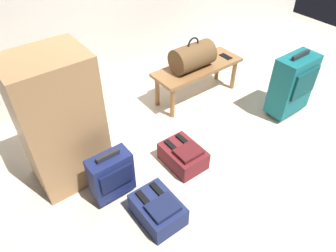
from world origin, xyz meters
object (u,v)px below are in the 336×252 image
cell_phone (226,56)px  backpack_maroon (183,155)px  suitcase_small_navy (111,175)px  backpack_navy (158,209)px  duffel_bag_brown (193,57)px  suitcase_upright_teal (292,84)px  bench (198,70)px  side_cabinet (60,123)px

cell_phone → backpack_maroon: bearing=-149.6°
cell_phone → backpack_maroon: (-1.14, -0.67, -0.30)m
suitcase_small_navy → backpack_navy: (0.16, -0.37, -0.15)m
duffel_bag_brown → suitcase_upright_teal: (0.63, -0.79, -0.17)m
bench → suitcase_small_navy: suitcase_small_navy is taller
backpack_navy → side_cabinet: size_ratio=0.35×
suitcase_small_navy → side_cabinet: side_cabinet is taller
bench → cell_phone: size_ratio=6.94×
backpack_navy → backpack_maroon: bearing=32.2°
backpack_maroon → bench: bearing=42.6°
duffel_bag_brown → cell_phone: (0.45, -0.04, -0.13)m
bench → cell_phone: (0.37, -0.04, 0.06)m
backpack_navy → backpack_maroon: size_ratio=1.00×
duffel_bag_brown → suitcase_small_navy: duffel_bag_brown is taller
backpack_maroon → side_cabinet: size_ratio=0.35×
suitcase_upright_teal → side_cabinet: (-2.12, 0.57, 0.20)m
cell_phone → backpack_navy: cell_phone is taller
backpack_maroon → backpack_navy: bearing=-147.8°
backpack_maroon → suitcase_small_navy: bearing=174.5°
backpack_navy → backpack_maroon: (0.49, 0.31, 0.00)m
suitcase_small_navy → side_cabinet: 0.54m
cell_phone → suitcase_small_navy: bearing=-161.3°
backpack_navy → backpack_maroon: same height
cell_phone → suitcase_small_navy: size_ratio=0.31×
suitcase_small_navy → cell_phone: bearing=18.7°
bench → backpack_maroon: bearing=-137.4°
duffel_bag_brown → suitcase_upright_teal: 1.02m
duffel_bag_brown → suitcase_upright_teal: bearing=-51.6°
duffel_bag_brown → backpack_maroon: size_ratio=1.16×
suitcase_small_navy → side_cabinet: bearing=110.5°
cell_phone → suitcase_upright_teal: size_ratio=0.21×
bench → suitcase_small_navy: size_ratio=2.17×
bench → side_cabinet: (-1.57, -0.23, 0.22)m
backpack_maroon → duffel_bag_brown: bearing=45.9°
duffel_bag_brown → suitcase_upright_teal: size_ratio=0.64×
suitcase_small_navy → backpack_maroon: suitcase_small_navy is taller
suitcase_upright_teal → backpack_maroon: bearing=176.3°
suitcase_small_navy → backpack_navy: size_ratio=1.21×
bench → backpack_maroon: bench is taller
suitcase_small_navy → backpack_maroon: bearing=-5.5°
bench → duffel_bag_brown: bearing=-180.0°
suitcase_small_navy → bench: bearing=24.4°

